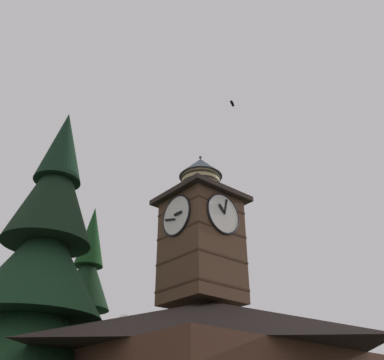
% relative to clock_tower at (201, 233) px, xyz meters
% --- Properties ---
extents(clock_tower, '(3.78, 3.78, 7.99)m').
position_rel_clock_tower_xyz_m(clock_tower, '(0.00, 0.00, 0.00)').
color(clock_tower, brown).
rests_on(clock_tower, building_main).
extents(pine_tree_behind, '(5.18, 5.18, 13.21)m').
position_rel_clock_tower_xyz_m(pine_tree_behind, '(2.23, -7.26, -4.03)').
color(pine_tree_behind, '#473323').
rests_on(pine_tree_behind, ground_plane).
extents(pine_tree_aside, '(6.94, 6.94, 15.24)m').
position_rel_clock_tower_xyz_m(pine_tree_aside, '(6.70, -2.35, -3.13)').
color(pine_tree_aside, '#473323').
rests_on(pine_tree_aside, ground_plane).
extents(moon, '(2.36, 2.36, 2.36)m').
position_rel_clock_tower_xyz_m(moon, '(-18.84, -36.91, 3.38)').
color(moon, silver).
extents(flying_bird_high, '(0.53, 0.38, 0.12)m').
position_rel_clock_tower_xyz_m(flying_bird_high, '(-1.59, 1.10, 8.35)').
color(flying_bird_high, black).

